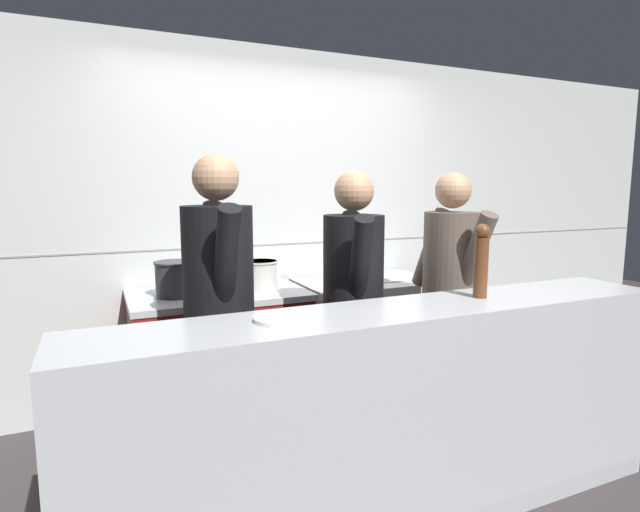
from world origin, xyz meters
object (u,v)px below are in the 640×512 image
at_px(chefs_knife, 379,282).
at_px(chef_line, 449,291).
at_px(sauce_pot, 261,274).
at_px(mixing_bowl_steel, 388,274).
at_px(oven_range, 220,357).
at_px(chef_head_cook, 219,308).
at_px(plated_dish_main, 281,319).
at_px(chef_sous, 353,303).
at_px(stock_pot, 175,278).
at_px(pepper_mill, 481,259).

relative_size(chefs_knife, chef_line, 0.24).
bearing_deg(sauce_pot, mixing_bowl_steel, 0.74).
distance_m(oven_range, chef_head_cook, 0.92).
height_order(oven_range, chefs_knife, chefs_knife).
xyz_separation_m(chefs_knife, plated_dish_main, (-1.20, -1.22, 0.15)).
bearing_deg(mixing_bowl_steel, chef_sous, -132.83).
xyz_separation_m(sauce_pot, plated_dish_main, (-0.32, -1.31, 0.04)).
relative_size(sauce_pot, plated_dish_main, 1.05).
height_order(sauce_pot, plated_dish_main, sauce_pot).
relative_size(stock_pot, chef_line, 0.15).
height_order(mixing_bowl_steel, chef_sous, chef_sous).
distance_m(sauce_pot, plated_dish_main, 1.35).
xyz_separation_m(plated_dish_main, chef_line, (1.34, 0.59, -0.11)).
relative_size(sauce_pot, chef_head_cook, 0.13).
bearing_deg(chef_sous, mixing_bowl_steel, 65.76).
bearing_deg(oven_range, chef_sous, -52.63).
distance_m(stock_pot, sauce_pot, 0.56).
bearing_deg(stock_pot, chef_line, -24.25).
bearing_deg(plated_dish_main, oven_range, 88.52).
relative_size(pepper_mill, chef_head_cook, 0.21).
xyz_separation_m(plated_dish_main, chef_sous, (0.63, 0.55, -0.11)).
bearing_deg(chef_head_cook, chef_sous, -0.13).
bearing_deg(pepper_mill, chef_head_cook, 153.93).
height_order(stock_pot, chef_sous, chef_sous).
height_order(stock_pot, pepper_mill, pepper_mill).
relative_size(mixing_bowl_steel, chef_head_cook, 0.12).
xyz_separation_m(oven_range, plated_dish_main, (-0.03, -1.33, 0.59)).
distance_m(oven_range, pepper_mill, 1.84).
relative_size(oven_range, pepper_mill, 3.07).
distance_m(stock_pot, chef_head_cook, 0.73).
distance_m(oven_range, chefs_knife, 1.25).
bearing_deg(oven_range, chef_line, -29.60).
bearing_deg(mixing_bowl_steel, chefs_knife, -144.49).
relative_size(chef_head_cook, chef_line, 1.04).
relative_size(plated_dish_main, chef_sous, 0.13).
xyz_separation_m(chef_head_cook, chef_sous, (0.75, -0.03, -0.04)).
bearing_deg(chef_line, mixing_bowl_steel, 88.47).
bearing_deg(chefs_knife, chef_line, -77.43).
distance_m(stock_pot, plated_dish_main, 1.32).
relative_size(pepper_mill, chef_line, 0.22).
relative_size(stock_pot, mixing_bowl_steel, 1.18).
distance_m(pepper_mill, chef_sous, 0.75).
xyz_separation_m(stock_pot, chef_sous, (0.87, -0.75, -0.09)).
height_order(mixing_bowl_steel, plated_dish_main, plated_dish_main).
height_order(oven_range, pepper_mill, pepper_mill).
bearing_deg(chefs_knife, stock_pot, 176.70).
bearing_deg(chef_line, stock_pot, 154.63).
distance_m(sauce_pot, chef_sous, 0.82).
xyz_separation_m(stock_pot, mixing_bowl_steel, (1.58, 0.02, -0.09)).
distance_m(chefs_knife, chef_head_cook, 1.46).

